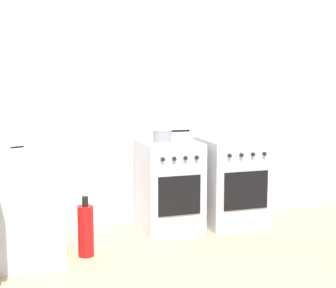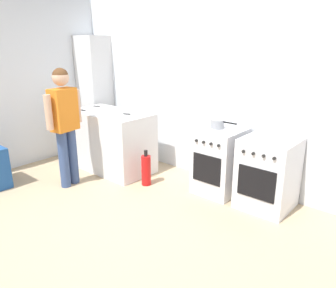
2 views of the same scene
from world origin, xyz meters
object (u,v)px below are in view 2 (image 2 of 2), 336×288
object	(u,v)px
knife_chef	(121,114)
knife_bread	(88,111)
oven_right	(268,173)
pot	(218,124)
knife_paring	(99,106)
larder_cabinet	(95,95)
oven_left	(220,161)
person	(64,118)
fire_extinguisher	(146,170)

from	to	relation	value
knife_chef	knife_bread	bearing A→B (deg)	-159.01
oven_right	pot	bearing A→B (deg)	179.30
oven_right	knife_paring	size ratio (longest dim) A/B	4.47
larder_cabinet	pot	bearing A→B (deg)	-2.06
oven_left	person	distance (m)	2.11
oven_left	pot	size ratio (longest dim) A/B	2.38
oven_left	knife_bread	distance (m)	2.11
pot	knife_chef	world-z (taller)	pot
fire_extinguisher	larder_cabinet	world-z (taller)	larder_cabinet
knife_chef	knife_bread	size ratio (longest dim) A/B	0.84
oven_left	knife_bread	world-z (taller)	knife_bread
oven_left	knife_chef	size ratio (longest dim) A/B	2.89
knife_paring	person	xyz separation A→B (m)	(0.48, -0.94, 0.04)
pot	knife_bread	size ratio (longest dim) A/B	1.02
knife_chef	pot	bearing A→B (deg)	15.02
pot	larder_cabinet	world-z (taller)	larder_cabinet
person	knife_paring	bearing A→B (deg)	117.09
oven_right	person	size ratio (longest dim) A/B	0.53
pot	fire_extinguisher	xyz separation A→B (m)	(-0.81, -0.49, -0.69)
knife_paring	fire_extinguisher	size ratio (longest dim) A/B	0.38
knife_bread	fire_extinguisher	bearing A→B (deg)	4.54
larder_cabinet	knife_paring	bearing A→B (deg)	-33.35
knife_bread	larder_cabinet	world-z (taller)	larder_cabinet
oven_right	knife_paring	xyz separation A→B (m)	(-2.82, -0.22, 0.48)
knife_bread	fire_extinguisher	world-z (taller)	knife_bread
knife_bread	oven_right	bearing A→B (deg)	12.11
oven_left	knife_bread	xyz separation A→B (m)	(-1.98, -0.57, 0.48)
person	larder_cabinet	size ratio (longest dim) A/B	0.80
knife_bread	pot	bearing A→B (deg)	16.68
pot	larder_cabinet	size ratio (longest dim) A/B	0.18
knife_bread	person	bearing A→B (deg)	-63.42
knife_bread	fire_extinguisher	size ratio (longest dim) A/B	0.70
knife_paring	larder_cabinet	distance (m)	0.59
knife_chef	person	distance (m)	0.82
oven_left	knife_chef	bearing A→B (deg)	-165.91
oven_left	person	size ratio (longest dim) A/B	0.53
knife_chef	knife_bread	world-z (taller)	same
pot	fire_extinguisher	size ratio (longest dim) A/B	0.71
fire_extinguisher	larder_cabinet	xyz separation A→B (m)	(-1.78, 0.58, 0.78)
knife_paring	knife_chef	distance (m)	0.72
oven_right	pot	world-z (taller)	pot
knife_paring	knife_bread	distance (m)	0.39
knife_paring	larder_cabinet	world-z (taller)	larder_cabinet
person	fire_extinguisher	bearing A→B (deg)	39.65
pot	knife_paring	bearing A→B (deg)	-173.84
oven_left	person	world-z (taller)	person
oven_right	larder_cabinet	distance (m)	3.36
fire_extinguisher	oven_left	bearing A→B (deg)	28.78
knife_bread	knife_chef	bearing A→B (deg)	20.99
larder_cabinet	knife_chef	bearing A→B (deg)	-21.43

